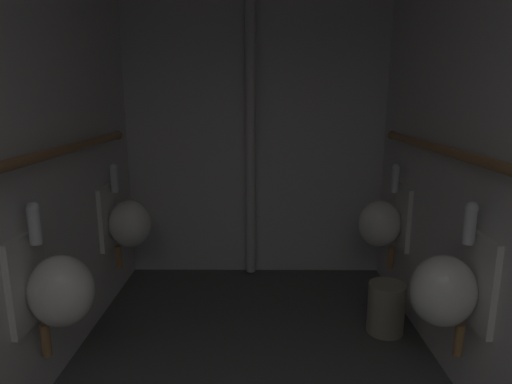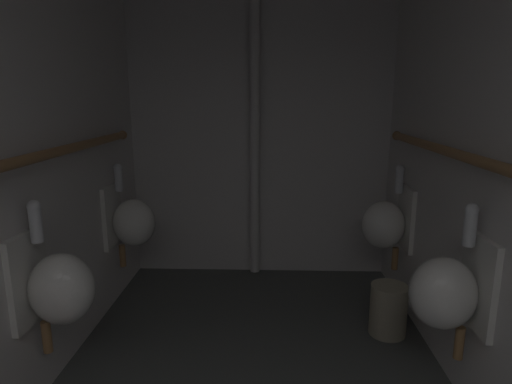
{
  "view_description": "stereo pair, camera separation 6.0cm",
  "coord_description": "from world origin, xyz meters",
  "px_view_note": "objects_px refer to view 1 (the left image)",
  "views": [
    {
      "loc": [
        0.03,
        -0.18,
        1.47
      ],
      "look_at": [
        0.01,
        2.01,
        0.99
      ],
      "focal_mm": 30.22,
      "sensor_mm": 36.0,
      "label": 1
    },
    {
      "loc": [
        0.09,
        -0.18,
        1.47
      ],
      "look_at": [
        0.01,
        2.01,
        0.99
      ],
      "focal_mm": 30.22,
      "sensor_mm": 36.0,
      "label": 2
    }
  ],
  "objects_px": {
    "standpipe_back_wall": "(250,135)",
    "urinal_left_mid": "(57,289)",
    "urinal_right_far": "(383,222)",
    "waste_bin": "(386,308)",
    "urinal_left_far": "(127,222)",
    "urinal_right_mid": "(448,289)"
  },
  "relations": [
    {
      "from": "urinal_left_far",
      "to": "urinal_right_far",
      "type": "distance_m",
      "value": 1.8
    },
    {
      "from": "urinal_right_mid",
      "to": "urinal_left_mid",
      "type": "bearing_deg",
      "value": -179.51
    },
    {
      "from": "urinal_right_mid",
      "to": "standpipe_back_wall",
      "type": "distance_m",
      "value": 1.92
    },
    {
      "from": "urinal_right_far",
      "to": "waste_bin",
      "type": "height_order",
      "value": "urinal_right_far"
    },
    {
      "from": "urinal_left_mid",
      "to": "urinal_left_far",
      "type": "bearing_deg",
      "value": 90.0
    },
    {
      "from": "urinal_left_far",
      "to": "urinal_right_far",
      "type": "bearing_deg",
      "value": 0.35
    },
    {
      "from": "urinal_left_mid",
      "to": "urinal_right_mid",
      "type": "xyz_separation_m",
      "value": [
        1.8,
        0.02,
        0.0
      ]
    },
    {
      "from": "urinal_right_mid",
      "to": "waste_bin",
      "type": "xyz_separation_m",
      "value": [
        -0.07,
        0.66,
        -0.44
      ]
    },
    {
      "from": "urinal_left_mid",
      "to": "standpipe_back_wall",
      "type": "xyz_separation_m",
      "value": [
        0.86,
        1.59,
        0.57
      ]
    },
    {
      "from": "urinal_left_mid",
      "to": "waste_bin",
      "type": "height_order",
      "value": "urinal_left_mid"
    },
    {
      "from": "standpipe_back_wall",
      "to": "urinal_left_mid",
      "type": "bearing_deg",
      "value": -118.41
    },
    {
      "from": "standpipe_back_wall",
      "to": "waste_bin",
      "type": "relative_size",
      "value": 7.08
    },
    {
      "from": "standpipe_back_wall",
      "to": "waste_bin",
      "type": "bearing_deg",
      "value": -46.32
    },
    {
      "from": "urinal_right_far",
      "to": "waste_bin",
      "type": "xyz_separation_m",
      "value": [
        -0.07,
        -0.41,
        -0.44
      ]
    },
    {
      "from": "urinal_left_far",
      "to": "standpipe_back_wall",
      "type": "relative_size",
      "value": 0.33
    },
    {
      "from": "urinal_right_far",
      "to": "standpipe_back_wall",
      "type": "height_order",
      "value": "standpipe_back_wall"
    },
    {
      "from": "urinal_left_far",
      "to": "urinal_left_mid",
      "type": "bearing_deg",
      "value": -90.0
    },
    {
      "from": "urinal_left_far",
      "to": "urinal_right_far",
      "type": "height_order",
      "value": "same"
    },
    {
      "from": "urinal_left_mid",
      "to": "urinal_left_far",
      "type": "distance_m",
      "value": 1.08
    },
    {
      "from": "urinal_right_far",
      "to": "standpipe_back_wall",
      "type": "bearing_deg",
      "value": 151.77
    },
    {
      "from": "urinal_right_far",
      "to": "waste_bin",
      "type": "distance_m",
      "value": 0.61
    },
    {
      "from": "urinal_left_far",
      "to": "standpipe_back_wall",
      "type": "xyz_separation_m",
      "value": [
        0.86,
        0.52,
        0.57
      ]
    }
  ]
}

